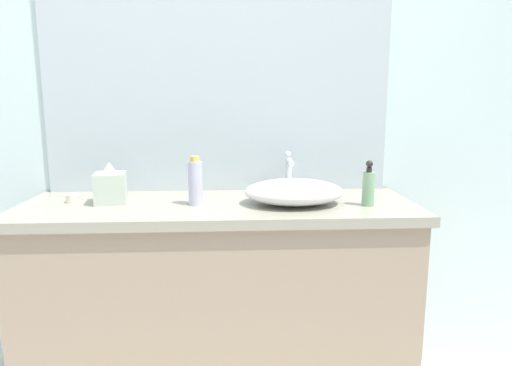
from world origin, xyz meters
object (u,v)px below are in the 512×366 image
at_px(sink_basin, 294,192).
at_px(tissue_box, 110,186).
at_px(soap_dispenser, 368,187).
at_px(lotion_bottle, 195,182).
at_px(candle_jar, 73,198).

xyz_separation_m(sink_basin, tissue_box, (-0.69, 0.05, 0.02)).
xyz_separation_m(soap_dispenser, tissue_box, (-0.96, 0.10, -0.01)).
bearing_deg(tissue_box, lotion_bottle, -8.17).
relative_size(soap_dispenser, lotion_bottle, 0.93).
relative_size(sink_basin, candle_jar, 7.46).
height_order(sink_basin, tissue_box, tissue_box).
relative_size(sink_basin, soap_dispenser, 2.21).
height_order(soap_dispenser, candle_jar, soap_dispenser).
bearing_deg(tissue_box, candle_jar, 171.90).
distance_m(soap_dispenser, lotion_bottle, 0.64).
bearing_deg(lotion_bottle, tissue_box, 171.83).
bearing_deg(sink_basin, lotion_bottle, 179.41).
height_order(sink_basin, soap_dispenser, soap_dispenser).
relative_size(sink_basin, lotion_bottle, 2.04).
distance_m(sink_basin, lotion_bottle, 0.37).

